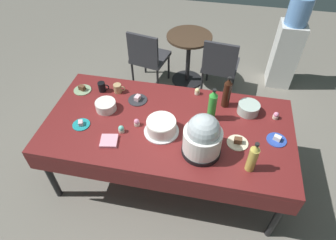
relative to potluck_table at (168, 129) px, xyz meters
The scene contains 25 objects.
ground 0.69m from the potluck_table, ahead, with size 9.00×9.00×0.00m, color slate.
potluck_table is the anchor object (origin of this frame).
frosted_layer_cake 0.17m from the potluck_table, 110.04° to the right, with size 0.30×0.30×0.13m.
slow_cooker 0.47m from the potluck_table, 37.98° to the right, with size 0.32×0.32×0.38m.
glass_salad_bowl 0.76m from the potluck_table, 23.27° to the left, with size 0.20×0.20×0.09m, color #B2C6BC.
ceramic_snack_bowl 0.62m from the potluck_table, behind, with size 0.19×0.19×0.09m, color silver.
dessert_plate_sage 0.98m from the potluck_table, 162.64° to the left, with size 0.17×0.17×0.06m.
dessert_plate_charcoal 0.44m from the potluck_table, 143.92° to the left, with size 0.18×0.18×0.05m.
dessert_plate_cobalt 0.94m from the potluck_table, ahead, with size 0.17×0.17×0.05m.
dessert_plate_teal 0.77m from the potluck_table, 167.64° to the right, with size 0.15×0.15×0.04m.
dessert_plate_cream 0.63m from the potluck_table, ahead, with size 0.18×0.18×0.06m.
cupcake_lemon 0.52m from the potluck_table, 66.81° to the left, with size 0.05×0.05×0.07m.
cupcake_vanilla 0.42m from the potluck_table, 155.59° to the right, with size 0.05×0.05×0.07m.
cupcake_berry 0.29m from the potluck_table, 166.14° to the right, with size 0.05×0.05×0.07m.
cupcake_rose 0.98m from the potluck_table, 15.84° to the left, with size 0.05×0.05×0.07m.
soda_bottle_lime_soda 0.45m from the potluck_table, 22.08° to the left, with size 0.07×0.07×0.33m.
soda_bottle_ginger_ale 0.81m from the potluck_table, 25.90° to the right, with size 0.07×0.07×0.29m.
soda_bottle_cola 0.63m from the potluck_table, 36.32° to the left, with size 0.07×0.07×0.33m.
coffee_mug_black 0.81m from the potluck_table, 156.00° to the left, with size 0.12×0.07×0.10m.
coffee_mug_tan 0.68m from the potluck_table, 149.27° to the left, with size 0.12×0.08×0.09m.
paper_napkin_stack 0.54m from the potluck_table, 145.57° to the right, with size 0.14×0.14×0.02m, color pink.
maroon_chair_left 1.55m from the potluck_table, 111.53° to the left, with size 0.52×0.52×0.85m.
maroon_chair_right 1.50m from the potluck_table, 74.71° to the left, with size 0.49×0.49×0.85m.
round_cafe_table 1.67m from the potluck_table, 91.73° to the left, with size 0.60×0.60×0.72m.
water_cooler 2.25m from the potluck_table, 56.66° to the left, with size 0.32×0.32×1.24m.
Camera 1 is at (0.35, -1.74, 2.58)m, focal length 30.69 mm.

